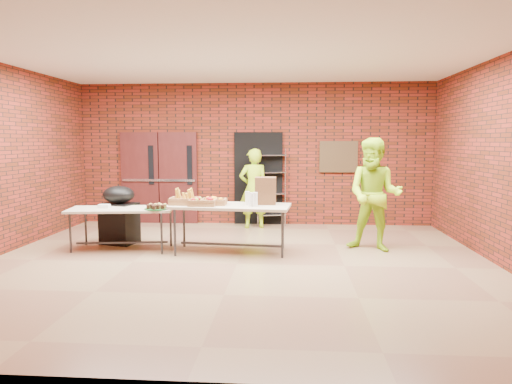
% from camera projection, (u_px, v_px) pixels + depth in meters
% --- Properties ---
extents(room, '(8.08, 7.08, 3.28)m').
position_uv_depth(room, '(237.00, 161.00, 6.91)').
color(room, '#866448').
rests_on(room, ground).
extents(double_doors, '(1.78, 0.12, 2.10)m').
position_uv_depth(double_doors, '(159.00, 178.00, 10.54)').
color(double_doors, '#401412').
rests_on(double_doors, room).
extents(dark_doorway, '(1.10, 0.06, 2.10)m').
position_uv_depth(dark_doorway, '(258.00, 178.00, 10.39)').
color(dark_doorway, black).
rests_on(dark_doorway, room).
extents(bronze_plaque, '(0.85, 0.04, 0.70)m').
position_uv_depth(bronze_plaque, '(338.00, 157.00, 10.20)').
color(bronze_plaque, '#46351C').
rests_on(bronze_plaque, room).
extents(wire_rack, '(0.67, 0.36, 1.73)m').
position_uv_depth(wire_rack, '(272.00, 187.00, 10.25)').
color(wire_rack, '#B1B1B8').
rests_on(wire_rack, room).
extents(table_left, '(1.87, 0.98, 0.73)m').
position_uv_depth(table_left, '(121.00, 212.00, 7.97)').
color(table_left, tan).
rests_on(table_left, room).
extents(table_right, '(2.07, 1.01, 0.82)m').
position_uv_depth(table_right, '(231.00, 209.00, 7.75)').
color(table_right, tan).
rests_on(table_right, room).
extents(basket_bananas, '(0.48, 0.38, 0.15)m').
position_uv_depth(basket_bananas, '(185.00, 201.00, 7.80)').
color(basket_bananas, '#A37441').
rests_on(basket_bananas, table_right).
extents(basket_oranges, '(0.41, 0.32, 0.13)m').
position_uv_depth(basket_oranges, '(214.00, 201.00, 7.76)').
color(basket_oranges, '#A37441').
rests_on(basket_oranges, table_right).
extents(basket_apples, '(0.45, 0.35, 0.14)m').
position_uv_depth(basket_apples, '(203.00, 202.00, 7.64)').
color(basket_apples, '#A37441').
rests_on(basket_apples, table_right).
extents(muffin_tray, '(0.42, 0.42, 0.10)m').
position_uv_depth(muffin_tray, '(157.00, 207.00, 7.81)').
color(muffin_tray, '#134A1C').
rests_on(muffin_tray, table_left).
extents(napkin_box, '(0.19, 0.13, 0.06)m').
position_uv_depth(napkin_box, '(104.00, 206.00, 7.97)').
color(napkin_box, white).
rests_on(napkin_box, table_left).
extents(coffee_dispenser, '(0.35, 0.31, 0.46)m').
position_uv_depth(coffee_dispenser, '(266.00, 191.00, 7.82)').
color(coffee_dispenser, brown).
rests_on(coffee_dispenser, table_right).
extents(cup_stack_front, '(0.08, 0.08, 0.23)m').
position_uv_depth(cup_stack_front, '(252.00, 199.00, 7.56)').
color(cup_stack_front, white).
rests_on(cup_stack_front, table_right).
extents(cup_stack_mid, '(0.08, 0.08, 0.24)m').
position_uv_depth(cup_stack_mid, '(255.00, 199.00, 7.52)').
color(cup_stack_mid, white).
rests_on(cup_stack_mid, table_right).
extents(cup_stack_back, '(0.08, 0.08, 0.23)m').
position_uv_depth(cup_stack_back, '(247.00, 198.00, 7.70)').
color(cup_stack_back, white).
rests_on(cup_stack_back, table_right).
extents(covered_grill, '(0.70, 0.63, 1.08)m').
position_uv_depth(covered_grill, '(119.00, 215.00, 8.46)').
color(covered_grill, black).
rests_on(covered_grill, room).
extents(volunteer_woman, '(0.72, 0.56, 1.74)m').
position_uv_depth(volunteer_woman, '(254.00, 188.00, 9.95)').
color(volunteer_woman, '#A3D918').
rests_on(volunteer_woman, room).
extents(volunteer_man, '(1.16, 1.04, 1.96)m').
position_uv_depth(volunteer_man, '(375.00, 195.00, 7.85)').
color(volunteer_man, '#A3D918').
rests_on(volunteer_man, room).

